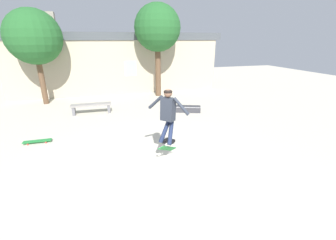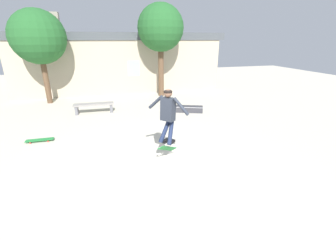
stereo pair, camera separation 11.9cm
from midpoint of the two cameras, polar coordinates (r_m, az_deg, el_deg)
name	(u,v)px [view 1 (the left image)]	position (r m, az deg, el deg)	size (l,w,h in m)	color
ground_plane	(155,169)	(6.10, -3.92, -12.25)	(40.00, 40.00, 0.00)	beige
building_backdrop	(119,63)	(14.24, -12.70, 14.01)	(13.13, 0.52, 4.58)	#B7A88E
tree_right	(157,28)	(13.39, -2.98, 22.21)	(2.57, 2.57, 5.11)	brown
tree_left	(34,37)	(13.25, -31.14, 17.53)	(2.62, 2.62, 4.64)	brown
park_bench	(91,106)	(10.84, -19.21, 3.27)	(1.78, 0.44, 0.47)	gray
skate_ledge	(185,109)	(10.59, 3.99, 2.84)	(1.48, 0.88, 0.28)	#38383D
skater	(168,112)	(5.72, -0.59, 2.08)	(0.88, 0.94, 1.47)	#282D38
skateboard_flipping	(167,148)	(6.17, -0.71, -7.19)	(0.64, 0.54, 0.46)	#237F38
skateboard_resting	(37,141)	(8.63, -30.60, -4.61)	(0.86, 0.23, 0.08)	#237F38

